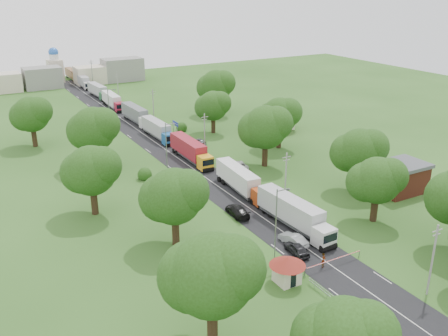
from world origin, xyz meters
TOP-DOWN VIEW (x-y plane):
  - ground at (0.00, 0.00)m, footprint 260.00×260.00m
  - road at (0.00, 20.00)m, footprint 8.00×200.00m
  - boom_barrier at (-1.36, -25.00)m, footprint 9.22×0.35m
  - guard_booth at (-7.20, -25.00)m, footprint 4.40×4.40m
  - guard_rail at (-5.00, -35.00)m, footprint 0.10×17.00m
  - info_sign at (5.20, 35.00)m, footprint 0.12×3.10m
  - pole_0 at (5.50, -35.00)m, footprint 1.60×0.24m
  - pole_1 at (5.50, -7.00)m, footprint 1.60×0.24m
  - pole_2 at (5.50, 21.00)m, footprint 1.60×0.24m
  - pole_3 at (5.50, 49.00)m, footprint 1.60×0.24m
  - pole_4 at (5.50, 77.00)m, footprint 1.60×0.24m
  - pole_5 at (5.50, 105.00)m, footprint 1.60×0.24m
  - lamp_0 at (-5.35, -20.00)m, footprint 2.03×0.22m
  - lamp_1 at (-5.35, 15.00)m, footprint 2.03×0.22m
  - lamp_2 at (-5.35, 50.00)m, footprint 2.03×0.22m
  - tree_2 at (13.99, -17.86)m, footprint 8.00×8.00m
  - tree_3 at (19.99, -7.84)m, footprint 8.80×8.80m
  - tree_4 at (12.99, 10.17)m, footprint 9.60×9.60m
  - tree_5 at (21.99, 18.16)m, footprint 8.80×8.80m
  - tree_6 at (14.99, 35.14)m, footprint 8.00×8.00m
  - tree_7 at (23.99, 50.17)m, footprint 9.60×9.60m
  - tree_9 at (-20.01, -29.83)m, footprint 9.60×9.60m
  - tree_10 at (-15.01, -9.84)m, footprint 8.80×8.80m
  - tree_11 at (-22.01, 5.16)m, footprint 8.80×8.80m
  - tree_12 at (-16.01, 25.17)m, footprint 9.60×9.60m
  - tree_13 at (-24.01, 45.16)m, footprint 8.80×8.80m
  - house_brick at (26.00, -12.00)m, footprint 8.60×6.60m
  - house_cream at (30.00, 30.00)m, footprint 10.08×10.08m
  - distant_town at (0.68, 110.00)m, footprint 52.00×8.00m
  - church at (-4.00, 118.00)m, footprint 5.00×5.00m
  - truck_0 at (2.13, -13.94)m, footprint 3.26×15.64m
  - truck_1 at (2.16, 1.25)m, footprint 3.33×14.80m
  - truck_2 at (1.70, 19.96)m, footprint 2.70×15.15m
  - truck_3 at (1.75, 37.30)m, footprint 2.75×14.31m
  - truck_4 at (2.08, 52.53)m, footprint 2.95×14.93m
  - truck_5 at (1.79, 71.14)m, footprint 2.76×14.29m
  - truck_6 at (2.19, 86.85)m, footprint 3.09×13.91m
  - truck_7 at (2.16, 105.06)m, footprint 2.67×14.09m
  - truck_8 at (2.34, 120.82)m, footprint 2.46×13.55m
  - car_lane_front at (-2.08, -20.20)m, footprint 2.30×4.66m
  - car_lane_mid at (-1.00, -18.00)m, footprint 2.04×4.82m
  - car_lane_rear at (-3.00, -6.41)m, footprint 2.63×5.61m
  - car_verge_near at (8.00, 11.23)m, footprint 3.09×5.20m
  - car_verge_far at (7.94, 28.45)m, footprint 1.96×4.17m
  - pedestrian_near at (-1.13, -24.50)m, footprint 0.83×0.74m
  - pedestrian_booth at (-6.50, -24.69)m, footprint 0.84×0.98m

SIDE VIEW (x-z plane):
  - ground at x=0.00m, z-range 0.00..0.00m
  - road at x=0.00m, z-range -0.02..0.02m
  - guard_rail at x=-5.00m, z-range -0.85..0.85m
  - car_verge_near at x=8.00m, z-range 0.00..1.36m
  - car_verge_far at x=7.94m, z-range 0.00..1.38m
  - car_lane_front at x=-2.08m, z-range 0.00..1.53m
  - car_lane_mid at x=-1.00m, z-range 0.00..1.55m
  - car_lane_rear at x=-3.00m, z-range 0.00..1.58m
  - pedestrian_booth at x=-6.50m, z-range 0.00..1.77m
  - boom_barrier at x=-1.36m, z-range 0.30..1.48m
  - pedestrian_near at x=-1.13m, z-range 0.00..1.92m
  - truck_8 at x=2.34m, z-range 0.11..3.87m
  - truck_6 at x=2.19m, z-range 0.12..3.96m
  - truck_7 at x=2.16m, z-range 0.12..4.02m
  - truck_5 at x=1.79m, z-range 0.12..4.08m
  - truck_3 at x=1.75m, z-range 0.12..4.08m
  - guard_booth at x=-7.20m, z-range 0.44..3.89m
  - truck_1 at x=2.16m, z-range 0.12..4.21m
  - truck_4 at x=2.08m, z-range 0.13..4.26m
  - truck_2 at x=1.70m, z-range 0.13..4.33m
  - truck_0 at x=2.13m, z-range 0.13..4.45m
  - house_brick at x=26.00m, z-range 0.05..5.25m
  - info_sign at x=5.20m, z-range 0.95..5.05m
  - distant_town at x=0.68m, z-range -0.51..7.49m
  - house_cream at x=30.00m, z-range 0.74..6.54m
  - pole_0 at x=5.50m, z-range 0.18..9.18m
  - pole_1 at x=5.50m, z-range 0.18..9.18m
  - pole_2 at x=5.50m, z-range 0.18..9.18m
  - pole_3 at x=5.50m, z-range 0.18..9.18m
  - pole_4 at x=5.50m, z-range 0.18..9.18m
  - pole_5 at x=5.50m, z-range 0.18..9.18m
  - church at x=-4.00m, z-range -0.76..11.54m
  - lamp_0 at x=-5.35m, z-range 0.55..10.55m
  - lamp_1 at x=-5.35m, z-range 0.55..10.55m
  - lamp_2 at x=-5.35m, z-range 0.55..10.55m
  - tree_2 at x=13.99m, z-range 1.55..11.65m
  - tree_6 at x=14.99m, z-range 1.55..11.65m
  - tree_3 at x=19.99m, z-range 1.69..12.76m
  - tree_5 at x=21.99m, z-range 1.69..12.76m
  - tree_10 at x=-15.01m, z-range 1.69..12.76m
  - tree_11 at x=-22.01m, z-range 1.69..12.76m
  - tree_13 at x=-24.01m, z-range 1.69..12.76m
  - tree_4 at x=12.99m, z-range 1.83..13.88m
  - tree_7 at x=23.99m, z-range 1.83..13.88m
  - tree_9 at x=-20.01m, z-range 1.83..13.88m
  - tree_12 at x=-16.01m, z-range 1.83..13.88m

